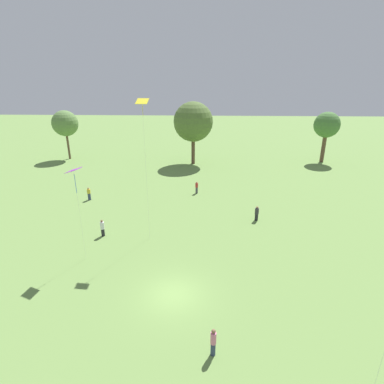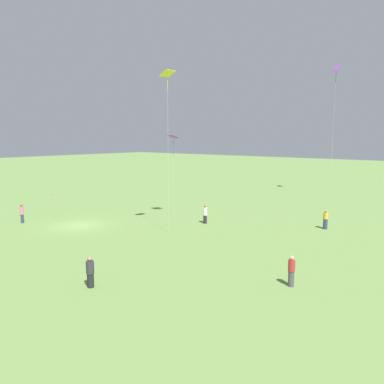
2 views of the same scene
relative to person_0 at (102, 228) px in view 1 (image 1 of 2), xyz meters
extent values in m
plane|color=#6B8E47|center=(7.94, -8.40, -0.87)|extent=(240.00, 240.00, 0.00)
cylinder|color=brown|center=(-16.86, 30.96, 1.68)|extent=(0.40, 0.40, 5.10)
sphere|color=#5B7F42|center=(-16.86, 30.96, 6.06)|extent=(4.86, 4.86, 4.86)
cylinder|color=brown|center=(7.80, 28.33, 1.66)|extent=(0.65, 0.65, 5.05)
sphere|color=#516B33|center=(7.80, 28.33, 6.82)|extent=(7.05, 7.05, 7.05)
cylinder|color=brown|center=(32.28, 30.75, 1.75)|extent=(0.72, 0.72, 5.24)
sphere|color=#477538|center=(32.28, 30.75, 6.12)|extent=(4.65, 4.65, 4.65)
cylinder|color=#232328|center=(0.00, 0.00, -0.48)|extent=(0.47, 0.47, 0.77)
cylinder|color=white|center=(0.00, 0.00, 0.27)|extent=(0.55, 0.55, 0.73)
sphere|color=brown|center=(0.00, 0.00, 0.76)|extent=(0.24, 0.24, 0.24)
cylinder|color=#232328|center=(15.81, 4.28, -0.48)|extent=(0.45, 0.45, 0.77)
cylinder|color=#333338|center=(15.81, 4.28, 0.24)|extent=(0.53, 0.53, 0.68)
sphere|color=#A87A56|center=(15.81, 4.28, 0.70)|extent=(0.24, 0.24, 0.24)
cylinder|color=#333D5B|center=(10.65, -13.36, -0.45)|extent=(0.39, 0.39, 0.83)
cylinder|color=pink|center=(10.65, -13.36, 0.33)|extent=(0.46, 0.46, 0.74)
sphere|color=brown|center=(10.65, -13.36, 0.82)|extent=(0.24, 0.24, 0.24)
cylinder|color=#4C4C51|center=(8.94, 12.55, -0.44)|extent=(0.37, 0.37, 0.86)
cylinder|color=#B72D2D|center=(8.94, 12.55, 0.30)|extent=(0.44, 0.44, 0.60)
sphere|color=tan|center=(8.94, 12.55, 0.71)|extent=(0.24, 0.24, 0.24)
cylinder|color=#333D5B|center=(-4.90, 9.46, -0.42)|extent=(0.49, 0.49, 0.90)
cylinder|color=gold|center=(-4.90, 9.46, 0.31)|extent=(0.57, 0.57, 0.55)
sphere|color=#A87A56|center=(-4.90, 9.46, 0.70)|extent=(0.24, 0.24, 0.24)
cube|color=purple|center=(-0.19, -4.08, 7.13)|extent=(1.18, 1.21, 0.35)
cylinder|color=blue|center=(-0.19, -4.08, 6.02)|extent=(0.04, 0.04, 1.59)
cylinder|color=silver|center=(-0.19, -4.08, 3.13)|extent=(0.01, 0.01, 8.00)
cube|color=yellow|center=(4.72, -0.25, 12.06)|extent=(1.06, 0.99, 0.43)
cylinder|color=yellow|center=(4.72, -0.25, 11.30)|extent=(0.04, 0.04, 0.91)
cylinder|color=silver|center=(4.72, -0.25, 5.60)|extent=(0.01, 0.01, 12.93)
camera|label=1|loc=(10.05, -26.05, 13.62)|focal=28.00mm
camera|label=2|loc=(27.19, 20.49, 7.09)|focal=35.00mm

